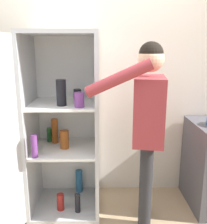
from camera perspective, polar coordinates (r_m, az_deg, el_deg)
name	(u,v)px	position (r m, az deg, el deg)	size (l,w,h in m)	color
wall_back	(92,80)	(2.84, -2.61, 6.97)	(7.00, 0.06, 2.55)	beige
refrigerator	(50,129)	(2.52, -11.50, -3.60)	(1.01, 1.25, 1.76)	#B7BABC
person	(147,114)	(2.31, 9.54, -0.50)	(0.71, 0.59, 1.67)	#262628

